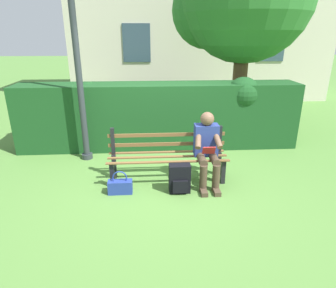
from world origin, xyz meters
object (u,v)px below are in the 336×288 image
(park_bench, at_px, (167,155))
(person_seated, at_px, (207,147))
(backpack, at_px, (180,179))
(lamp_post, at_px, (74,32))
(handbag, at_px, (120,186))

(park_bench, relative_size, person_seated, 1.67)
(backpack, bearing_deg, lamp_post, -40.12)
(backpack, xyz_separation_m, handbag, (0.92, -0.02, -0.11))
(person_seated, xyz_separation_m, backpack, (0.46, 0.29, -0.39))
(person_seated, xyz_separation_m, handbag, (1.38, 0.27, -0.50))
(backpack, relative_size, handbag, 1.23)
(park_bench, xyz_separation_m, backpack, (-0.16, 0.46, -0.21))
(person_seated, relative_size, lamp_post, 0.30)
(person_seated, relative_size, handbag, 3.14)
(park_bench, relative_size, handbag, 5.25)
(person_seated, bearing_deg, park_bench, -15.02)
(lamp_post, bearing_deg, park_bench, 147.79)
(park_bench, xyz_separation_m, lamp_post, (1.52, -0.96, 1.92))
(handbag, distance_m, lamp_post, 2.74)
(park_bench, distance_m, backpack, 0.53)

